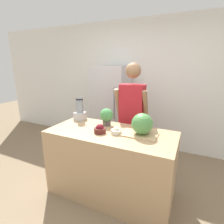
{
  "coord_description": "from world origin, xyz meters",
  "views": [
    {
      "loc": [
        0.9,
        -1.49,
        1.73
      ],
      "look_at": [
        0.0,
        0.41,
        1.16
      ],
      "focal_mm": 28.0,
      "sensor_mm": 36.0,
      "label": 1
    }
  ],
  "objects_px": {
    "watermelon": "(142,124)",
    "potted_plant": "(107,116)",
    "refrigerator": "(111,108)",
    "bowl_cream": "(116,131)",
    "blender": "(80,111)",
    "person": "(132,118)",
    "bowl_cherries": "(100,129)"
  },
  "relations": [
    {
      "from": "watermelon",
      "to": "potted_plant",
      "type": "relative_size",
      "value": 1.06
    },
    {
      "from": "refrigerator",
      "to": "potted_plant",
      "type": "height_order",
      "value": "refrigerator"
    },
    {
      "from": "blender",
      "to": "refrigerator",
      "type": "bearing_deg",
      "value": 89.78
    },
    {
      "from": "refrigerator",
      "to": "potted_plant",
      "type": "relative_size",
      "value": 7.05
    },
    {
      "from": "watermelon",
      "to": "potted_plant",
      "type": "distance_m",
      "value": 0.56
    },
    {
      "from": "person",
      "to": "bowl_cherries",
      "type": "height_order",
      "value": "person"
    },
    {
      "from": "refrigerator",
      "to": "bowl_cherries",
      "type": "distance_m",
      "value": 1.53
    },
    {
      "from": "watermelon",
      "to": "bowl_cream",
      "type": "height_order",
      "value": "watermelon"
    },
    {
      "from": "person",
      "to": "watermelon",
      "type": "height_order",
      "value": "person"
    },
    {
      "from": "watermelon",
      "to": "bowl_cream",
      "type": "distance_m",
      "value": 0.33
    },
    {
      "from": "person",
      "to": "bowl_cherries",
      "type": "bearing_deg",
      "value": -102.98
    },
    {
      "from": "bowl_cream",
      "to": "watermelon",
      "type": "bearing_deg",
      "value": 18.29
    },
    {
      "from": "person",
      "to": "potted_plant",
      "type": "relative_size",
      "value": 7.27
    },
    {
      "from": "person",
      "to": "watermelon",
      "type": "relative_size",
      "value": 6.87
    },
    {
      "from": "bowl_cherries",
      "to": "blender",
      "type": "relative_size",
      "value": 0.44
    },
    {
      "from": "bowl_cherries",
      "to": "bowl_cream",
      "type": "distance_m",
      "value": 0.2
    },
    {
      "from": "person",
      "to": "blender",
      "type": "distance_m",
      "value": 0.81
    },
    {
      "from": "bowl_cherries",
      "to": "blender",
      "type": "bearing_deg",
      "value": 147.96
    },
    {
      "from": "watermelon",
      "to": "bowl_cream",
      "type": "relative_size",
      "value": 1.96
    },
    {
      "from": "refrigerator",
      "to": "watermelon",
      "type": "relative_size",
      "value": 6.66
    },
    {
      "from": "refrigerator",
      "to": "potted_plant",
      "type": "bearing_deg",
      "value": -67.54
    },
    {
      "from": "bowl_cream",
      "to": "blender",
      "type": "relative_size",
      "value": 0.39
    },
    {
      "from": "person",
      "to": "potted_plant",
      "type": "distance_m",
      "value": 0.51
    },
    {
      "from": "refrigerator",
      "to": "bowl_cherries",
      "type": "relative_size",
      "value": 11.59
    },
    {
      "from": "bowl_cream",
      "to": "blender",
      "type": "height_order",
      "value": "blender"
    },
    {
      "from": "bowl_cherries",
      "to": "blender",
      "type": "xyz_separation_m",
      "value": [
        -0.53,
        0.33,
        0.1
      ]
    },
    {
      "from": "person",
      "to": "bowl_cream",
      "type": "relative_size",
      "value": 13.5
    },
    {
      "from": "person",
      "to": "watermelon",
      "type": "xyz_separation_m",
      "value": [
        0.32,
        -0.57,
        0.13
      ]
    },
    {
      "from": "refrigerator",
      "to": "bowl_cream",
      "type": "xyz_separation_m",
      "value": [
        0.72,
        -1.37,
        0.09
      ]
    },
    {
      "from": "refrigerator",
      "to": "blender",
      "type": "height_order",
      "value": "refrigerator"
    },
    {
      "from": "bowl_cherries",
      "to": "bowl_cream",
      "type": "relative_size",
      "value": 1.13
    },
    {
      "from": "person",
      "to": "bowl_cherries",
      "type": "distance_m",
      "value": 0.75
    }
  ]
}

